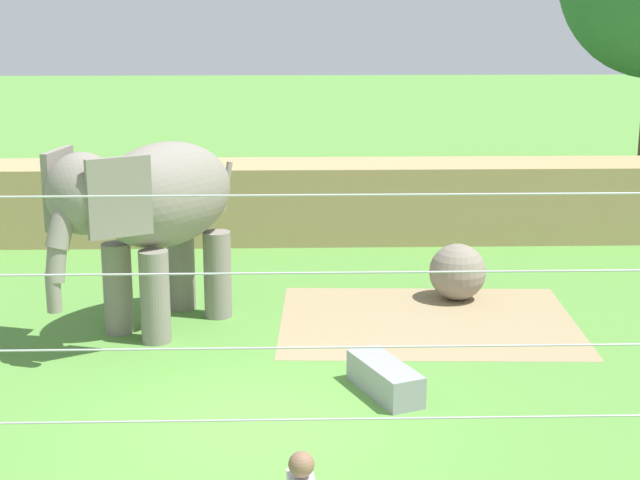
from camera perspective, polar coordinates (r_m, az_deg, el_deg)
ground_plane at (r=12.49m, az=-3.85°, el=-11.00°), size 120.00×120.00×0.00m
dirt_patch at (r=16.43m, az=6.41°, el=-4.79°), size 5.14×3.99×0.01m
embankment_wall at (r=21.78m, az=-2.93°, el=2.32°), size 36.00×1.80×1.73m
elephant at (r=15.61m, az=-9.97°, el=1.98°), size 3.22×3.75×3.14m
enrichment_ball at (r=17.52m, az=8.18°, el=-1.89°), size 1.03×1.03×1.03m
cable_fence at (r=9.12m, az=-4.71°, el=-7.87°), size 11.45×0.21×3.73m
feed_trough at (r=13.38m, az=3.88°, el=-8.21°), size 1.00×1.48×0.44m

